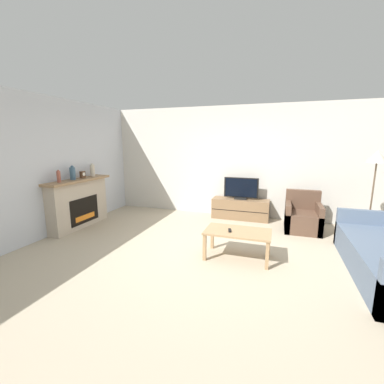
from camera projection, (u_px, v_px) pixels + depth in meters
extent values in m
plane|color=tan|center=(210.00, 252.00, 4.33)|extent=(24.00, 24.00, 0.00)
cube|color=beige|center=(236.00, 162.00, 6.32)|extent=(12.00, 0.06, 2.70)
cube|color=silver|center=(53.00, 167.00, 5.09)|extent=(0.06, 12.00, 2.70)
cube|color=#B7A893|center=(79.00, 204.00, 5.57)|extent=(0.29, 1.49, 1.01)
cube|color=black|center=(85.00, 210.00, 5.55)|extent=(0.01, 0.82, 0.55)
cube|color=orange|center=(85.00, 217.00, 5.58)|extent=(0.01, 0.57, 0.11)
cube|color=#93704C|center=(78.00, 180.00, 5.46)|extent=(0.41, 1.61, 0.05)
cylinder|color=#994C3D|center=(59.00, 177.00, 4.99)|extent=(0.07, 0.07, 0.22)
sphere|color=#994C3D|center=(58.00, 171.00, 4.97)|extent=(0.04, 0.04, 0.04)
cylinder|color=#385670|center=(73.00, 174.00, 5.32)|extent=(0.11, 0.11, 0.26)
sphere|color=#385670|center=(72.00, 167.00, 5.30)|extent=(0.06, 0.06, 0.06)
cylinder|color=beige|center=(92.00, 171.00, 5.88)|extent=(0.10, 0.10, 0.26)
sphere|color=beige|center=(92.00, 164.00, 5.86)|extent=(0.06, 0.06, 0.06)
cube|color=brown|center=(83.00, 175.00, 5.60)|extent=(0.07, 0.11, 0.15)
cylinder|color=white|center=(84.00, 174.00, 5.58)|extent=(0.00, 0.08, 0.08)
cube|color=brown|center=(240.00, 209.00, 6.21)|extent=(1.34, 0.42, 0.48)
cube|color=black|center=(239.00, 211.00, 6.01)|extent=(1.31, 0.01, 0.01)
cube|color=black|center=(241.00, 198.00, 6.16)|extent=(0.28, 0.18, 0.04)
cube|color=black|center=(241.00, 188.00, 6.11)|extent=(0.81, 0.03, 0.48)
cube|color=black|center=(241.00, 188.00, 6.10)|extent=(0.75, 0.01, 0.43)
cube|color=brown|center=(302.00, 221.00, 5.36)|extent=(0.70, 0.76, 0.40)
cube|color=brown|center=(303.00, 199.00, 5.58)|extent=(0.70, 0.14, 0.42)
cube|color=brown|center=(287.00, 216.00, 5.44)|extent=(0.10, 0.76, 0.59)
cube|color=brown|center=(319.00, 218.00, 5.25)|extent=(0.10, 0.76, 0.59)
cube|color=#A37F56|center=(238.00, 232.00, 4.05)|extent=(1.02, 0.57, 0.03)
cube|color=#A37F56|center=(205.00, 247.00, 4.01)|extent=(0.05, 0.05, 0.42)
cube|color=#A37F56|center=(267.00, 256.00, 3.71)|extent=(0.05, 0.05, 0.42)
cube|color=#A37F56|center=(212.00, 237.00, 4.47)|extent=(0.05, 0.05, 0.42)
cube|color=#A37F56|center=(269.00, 243.00, 4.17)|extent=(0.05, 0.05, 0.42)
cube|color=black|center=(230.00, 230.00, 4.04)|extent=(0.07, 0.16, 0.02)
cube|color=slate|center=(366.00, 229.00, 4.49)|extent=(0.96, 0.11, 0.67)
cylinder|color=black|center=(366.00, 240.00, 4.87)|extent=(0.30, 0.30, 0.01)
cylinder|color=brown|center=(371.00, 202.00, 4.73)|extent=(0.03, 0.03, 1.45)
cone|color=beige|center=(377.00, 157.00, 4.57)|extent=(0.33, 0.33, 0.22)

